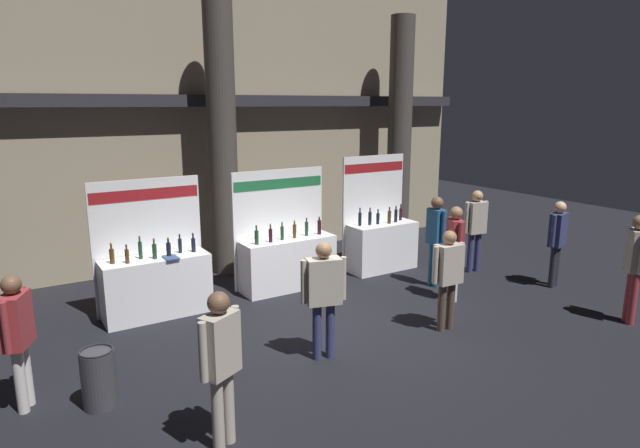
% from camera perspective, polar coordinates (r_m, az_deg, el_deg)
% --- Properties ---
extents(ground_plane, '(27.27, 27.27, 0.00)m').
position_cam_1_polar(ground_plane, '(8.54, -0.34, -11.16)').
color(ground_plane, black).
extents(hall_colonnade, '(13.64, 1.41, 6.36)m').
position_cam_1_polar(hall_colonnade, '(11.78, -11.83, 10.69)').
color(hall_colonnade, gray).
rests_on(hall_colonnade, ground_plane).
extents(exhibitor_booth_0, '(1.80, 0.69, 2.25)m').
position_cam_1_polar(exhibitor_booth_0, '(9.32, -16.98, -5.76)').
color(exhibitor_booth_0, white).
rests_on(exhibitor_booth_0, ground_plane).
extents(exhibitor_booth_1, '(1.89, 0.66, 2.24)m').
position_cam_1_polar(exhibitor_booth_1, '(10.24, -3.52, -3.62)').
color(exhibitor_booth_1, white).
rests_on(exhibitor_booth_1, ground_plane).
extents(exhibitor_booth_2, '(1.55, 0.66, 2.39)m').
position_cam_1_polar(exhibitor_booth_2, '(11.43, 6.43, -1.81)').
color(exhibitor_booth_2, white).
rests_on(exhibitor_booth_2, ground_plane).
extents(trash_bin, '(0.39, 0.39, 0.71)m').
position_cam_1_polar(trash_bin, '(6.95, -22.35, -14.83)').
color(trash_bin, '#38383D').
rests_on(trash_bin, ground_plane).
extents(visitor_1, '(0.59, 0.27, 1.59)m').
position_cam_1_polar(visitor_1, '(8.46, 13.37, -4.88)').
color(visitor_1, '#47382D').
rests_on(visitor_1, ground_plane).
extents(visitor_2, '(0.24, 0.48, 1.75)m').
position_cam_1_polar(visitor_2, '(10.43, 12.13, -1.04)').
color(visitor_2, navy).
rests_on(visitor_2, ground_plane).
extents(visitor_3, '(0.34, 0.50, 1.70)m').
position_cam_1_polar(visitor_3, '(9.76, 14.02, -2.22)').
color(visitor_3, silver).
rests_on(visitor_3, ground_plane).
extents(visitor_4, '(0.54, 0.31, 1.66)m').
position_cam_1_polar(visitor_4, '(11.12, 23.78, -1.23)').
color(visitor_4, '#23232D').
rests_on(visitor_4, ground_plane).
extents(visitor_5, '(0.56, 0.29, 1.72)m').
position_cam_1_polar(visitor_5, '(11.54, 16.13, 0.05)').
color(visitor_5, navy).
rests_on(visitor_5, ground_plane).
extents(visitor_6, '(0.51, 0.37, 1.67)m').
position_cam_1_polar(visitor_6, '(5.59, -10.43, -13.64)').
color(visitor_6, '#ADA393').
rests_on(visitor_6, ground_plane).
extents(visitor_7, '(0.39, 0.39, 1.76)m').
position_cam_1_polar(visitor_7, '(9.81, 30.40, -3.30)').
color(visitor_7, maroon).
rests_on(visitor_7, ground_plane).
extents(visitor_8, '(0.61, 0.36, 1.66)m').
position_cam_1_polar(visitor_8, '(7.31, 0.39, -6.91)').
color(visitor_8, navy).
rests_on(visitor_8, ground_plane).
extents(visitor_9, '(0.38, 0.53, 1.61)m').
position_cam_1_polar(visitor_9, '(7.02, -29.36, -9.81)').
color(visitor_9, silver).
rests_on(visitor_9, ground_plane).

